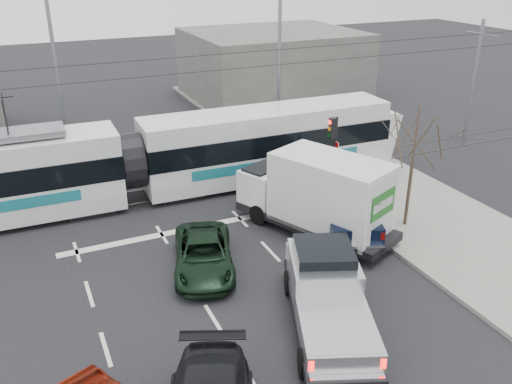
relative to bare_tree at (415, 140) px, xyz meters
name	(u,v)px	position (x,y,z in m)	size (l,w,h in m)	color
ground	(264,306)	(-7.60, -2.50, -3.79)	(120.00, 120.00, 0.00)	black
sidewalk_right	(476,246)	(1.40, -2.50, -3.72)	(6.00, 60.00, 0.15)	gray
rails	(174,190)	(-7.60, 7.50, -3.78)	(60.00, 1.60, 0.03)	#33302D
building_right	(272,65)	(4.40, 21.50, -1.29)	(12.00, 10.00, 5.00)	slate
bare_tree	(415,140)	(0.00, 0.00, 0.00)	(2.40, 2.40, 5.00)	#47382B
traffic_signal	(333,139)	(-1.13, 4.00, -1.05)	(0.44, 0.44, 3.60)	black
street_lamp_near	(276,56)	(-0.29, 11.50, 1.32)	(2.38, 0.25, 9.00)	slate
street_lamp_far	(52,67)	(-11.79, 13.50, 1.32)	(2.38, 0.25, 9.00)	slate
catenary	(169,111)	(-7.60, 7.50, 0.09)	(60.00, 0.20, 7.00)	black
tram	(130,162)	(-9.59, 7.20, -1.93)	(25.74, 3.07, 5.25)	silver
silver_pickup	(326,292)	(-6.21, -3.98, -2.71)	(4.10, 6.31, 2.18)	black
box_truck	(318,195)	(-3.55, 1.13, -2.16)	(4.75, 6.97, 3.31)	black
navy_pickup	(343,204)	(-2.39, 1.00, -2.70)	(3.66, 5.58, 2.21)	black
green_car	(204,254)	(-8.60, 0.35, -3.18)	(2.02, 4.38, 1.22)	black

